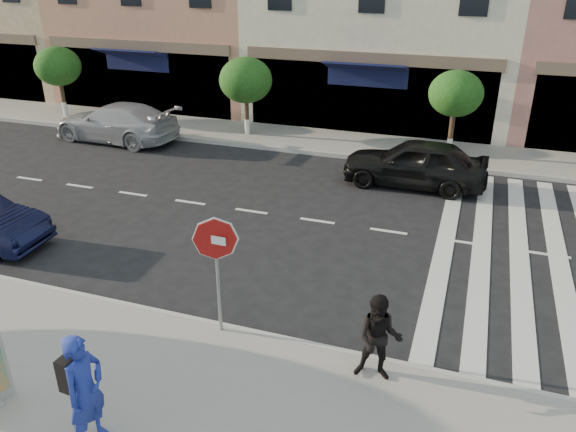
# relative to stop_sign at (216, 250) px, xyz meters

# --- Properties ---
(ground) EXTENTS (120.00, 120.00, 0.00)m
(ground) POSITION_rel_stop_sign_xyz_m (0.29, 1.67, -1.91)
(ground) COLOR black
(ground) RESTS_ON ground
(sidewalk_near) EXTENTS (60.00, 4.50, 0.15)m
(sidewalk_near) POSITION_rel_stop_sign_xyz_m (0.29, -2.08, -1.83)
(sidewalk_near) COLOR gray
(sidewalk_near) RESTS_ON ground
(sidewalk_far) EXTENTS (60.00, 3.00, 0.15)m
(sidewalk_far) POSITION_rel_stop_sign_xyz_m (0.29, 12.67, -1.83)
(sidewalk_far) COLOR gray
(sidewalk_far) RESTS_ON ground
(street_tree_wa) EXTENTS (2.00, 2.00, 3.05)m
(street_tree_wa) POSITION_rel_stop_sign_xyz_m (-13.71, 12.47, 0.43)
(street_tree_wa) COLOR #473323
(street_tree_wa) RESTS_ON sidewalk_far
(street_tree_wb) EXTENTS (2.10, 2.10, 3.06)m
(street_tree_wb) POSITION_rel_stop_sign_xyz_m (-4.71, 12.47, 0.40)
(street_tree_wb) COLOR #473323
(street_tree_wb) RESTS_ON sidewalk_far
(street_tree_c) EXTENTS (1.90, 1.90, 3.04)m
(street_tree_c) POSITION_rel_stop_sign_xyz_m (3.29, 12.47, 0.45)
(street_tree_c) COLOR #473323
(street_tree_c) RESTS_ON sidewalk_far
(stop_sign) EXTENTS (0.85, 0.11, 2.41)m
(stop_sign) POSITION_rel_stop_sign_xyz_m (0.00, 0.00, 0.00)
(stop_sign) COLOR gray
(stop_sign) RESTS_ON sidewalk_near
(photographer) EXTENTS (0.50, 0.71, 1.87)m
(photographer) POSITION_rel_stop_sign_xyz_m (-0.61, -3.10, -0.82)
(photographer) COLOR navy
(photographer) RESTS_ON sidewalk_near
(walker) EXTENTS (0.84, 0.69, 1.60)m
(walker) POSITION_rel_stop_sign_xyz_m (3.10, -0.33, -0.96)
(walker) COLOR black
(walker) RESTS_ON sidewalk_near
(car_far_left) EXTENTS (5.32, 2.47, 1.50)m
(car_far_left) POSITION_rel_stop_sign_xyz_m (-9.45, 10.32, -1.16)
(car_far_left) COLOR #A9A9AE
(car_far_left) RESTS_ON ground
(car_far_mid) EXTENTS (4.53, 1.87, 1.54)m
(car_far_mid) POSITION_rel_stop_sign_xyz_m (2.44, 9.27, -1.14)
(car_far_mid) COLOR black
(car_far_mid) RESTS_ON ground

